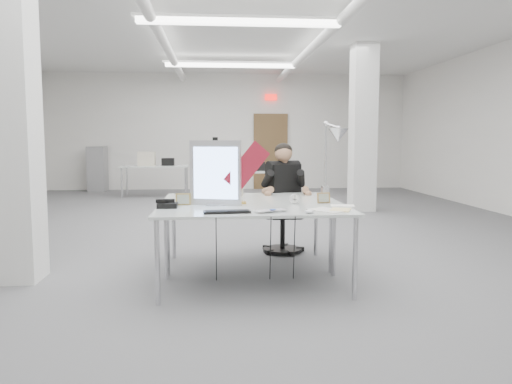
{
  "coord_description": "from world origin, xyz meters",
  "views": [
    {
      "loc": [
        -0.35,
        -7.0,
        1.38
      ],
      "look_at": [
        0.06,
        -2.0,
        0.85
      ],
      "focal_mm": 35.0,
      "sensor_mm": 36.0,
      "label": 1
    }
  ],
  "objects_px": {
    "office_chair": "(283,214)",
    "desk_main": "(254,210)",
    "monitor": "(215,173)",
    "beige_monitor": "(222,179)",
    "architect_lamp": "(331,152)",
    "desk_phone": "(168,205)",
    "bankers_lamp": "(238,185)",
    "seated_person": "(283,180)",
    "laptop": "(273,212)"
  },
  "relations": [
    {
      "from": "monitor",
      "to": "architect_lamp",
      "type": "distance_m",
      "value": 1.26
    },
    {
      "from": "beige_monitor",
      "to": "bankers_lamp",
      "type": "bearing_deg",
      "value": -62.31
    },
    {
      "from": "beige_monitor",
      "to": "architect_lamp",
      "type": "xyz_separation_m",
      "value": [
        1.13,
        -0.34,
        0.3
      ]
    },
    {
      "from": "monitor",
      "to": "beige_monitor",
      "type": "bearing_deg",
      "value": 100.79
    },
    {
      "from": "desk_main",
      "to": "architect_lamp",
      "type": "xyz_separation_m",
      "value": [
        0.85,
        0.62,
        0.51
      ]
    },
    {
      "from": "laptop",
      "to": "beige_monitor",
      "type": "distance_m",
      "value": 1.32
    },
    {
      "from": "seated_person",
      "to": "monitor",
      "type": "distance_m",
      "value": 1.43
    },
    {
      "from": "monitor",
      "to": "bankers_lamp",
      "type": "bearing_deg",
      "value": 40.62
    },
    {
      "from": "seated_person",
      "to": "laptop",
      "type": "xyz_separation_m",
      "value": [
        -0.33,
        -1.73,
        -0.13
      ]
    },
    {
      "from": "desk_main",
      "to": "beige_monitor",
      "type": "height_order",
      "value": "beige_monitor"
    },
    {
      "from": "office_chair",
      "to": "desk_main",
      "type": "bearing_deg",
      "value": -131.2
    },
    {
      "from": "desk_main",
      "to": "architect_lamp",
      "type": "distance_m",
      "value": 1.17
    },
    {
      "from": "architect_lamp",
      "to": "office_chair",
      "type": "bearing_deg",
      "value": 137.59
    },
    {
      "from": "office_chair",
      "to": "desk_phone",
      "type": "xyz_separation_m",
      "value": [
        -1.26,
        -1.37,
        0.3
      ]
    },
    {
      "from": "desk_main",
      "to": "architect_lamp",
      "type": "height_order",
      "value": "architect_lamp"
    },
    {
      "from": "bankers_lamp",
      "to": "desk_phone",
      "type": "distance_m",
      "value": 0.73
    },
    {
      "from": "office_chair",
      "to": "beige_monitor",
      "type": "relative_size",
      "value": 2.32
    },
    {
      "from": "beige_monitor",
      "to": "architect_lamp",
      "type": "bearing_deg",
      "value": -3.28
    },
    {
      "from": "office_chair",
      "to": "architect_lamp",
      "type": "relative_size",
      "value": 0.96
    },
    {
      "from": "desk_phone",
      "to": "monitor",
      "type": "bearing_deg",
      "value": 20.64
    },
    {
      "from": "desk_main",
      "to": "desk_phone",
      "type": "bearing_deg",
      "value": 171.51
    },
    {
      "from": "seated_person",
      "to": "architect_lamp",
      "type": "height_order",
      "value": "architect_lamp"
    },
    {
      "from": "desk_main",
      "to": "bankers_lamp",
      "type": "bearing_deg",
      "value": 109.33
    },
    {
      "from": "desk_phone",
      "to": "architect_lamp",
      "type": "bearing_deg",
      "value": 17.67
    },
    {
      "from": "desk_main",
      "to": "office_chair",
      "type": "bearing_deg",
      "value": 72.67
    },
    {
      "from": "office_chair",
      "to": "desk_phone",
      "type": "bearing_deg",
      "value": -156.43
    },
    {
      "from": "laptop",
      "to": "beige_monitor",
      "type": "height_order",
      "value": "beige_monitor"
    },
    {
      "from": "office_chair",
      "to": "beige_monitor",
      "type": "bearing_deg",
      "value": -168.28
    },
    {
      "from": "office_chair",
      "to": "desk_phone",
      "type": "relative_size",
      "value": 5.21
    },
    {
      "from": "desk_phone",
      "to": "architect_lamp",
      "type": "distance_m",
      "value": 1.78
    },
    {
      "from": "seated_person",
      "to": "desk_phone",
      "type": "bearing_deg",
      "value": -157.49
    },
    {
      "from": "seated_person",
      "to": "beige_monitor",
      "type": "xyz_separation_m",
      "value": [
        -0.75,
        -0.48,
        0.05
      ]
    },
    {
      "from": "office_chair",
      "to": "beige_monitor",
      "type": "distance_m",
      "value": 1.03
    },
    {
      "from": "seated_person",
      "to": "architect_lamp",
      "type": "xyz_separation_m",
      "value": [
        0.38,
        -0.82,
        0.35
      ]
    },
    {
      "from": "laptop",
      "to": "architect_lamp",
      "type": "relative_size",
      "value": 0.29
    },
    {
      "from": "desk_main",
      "to": "office_chair",
      "type": "xyz_separation_m",
      "value": [
        0.47,
        1.49,
        -0.27
      ]
    },
    {
      "from": "seated_person",
      "to": "desk_main",
      "type": "bearing_deg",
      "value": -131.77
    },
    {
      "from": "desk_phone",
      "to": "desk_main",
      "type": "bearing_deg",
      "value": -7.79
    },
    {
      "from": "monitor",
      "to": "beige_monitor",
      "type": "distance_m",
      "value": 0.69
    },
    {
      "from": "beige_monitor",
      "to": "architect_lamp",
      "type": "relative_size",
      "value": 0.41
    },
    {
      "from": "beige_monitor",
      "to": "laptop",
      "type": "bearing_deg",
      "value": -57.95
    },
    {
      "from": "bankers_lamp",
      "to": "beige_monitor",
      "type": "xyz_separation_m",
      "value": [
        -0.15,
        0.58,
        0.01
      ]
    },
    {
      "from": "seated_person",
      "to": "monitor",
      "type": "bearing_deg",
      "value": -148.96
    },
    {
      "from": "architect_lamp",
      "to": "laptop",
      "type": "bearing_deg",
      "value": -104.36
    },
    {
      "from": "seated_person",
      "to": "laptop",
      "type": "distance_m",
      "value": 1.76
    },
    {
      "from": "beige_monitor",
      "to": "monitor",
      "type": "bearing_deg",
      "value": -82.56
    },
    {
      "from": "bankers_lamp",
      "to": "architect_lamp",
      "type": "distance_m",
      "value": 1.06
    },
    {
      "from": "seated_person",
      "to": "monitor",
      "type": "relative_size",
      "value": 1.57
    },
    {
      "from": "bankers_lamp",
      "to": "desk_phone",
      "type": "height_order",
      "value": "bankers_lamp"
    },
    {
      "from": "beige_monitor",
      "to": "desk_phone",
      "type": "bearing_deg",
      "value": -108.19
    }
  ]
}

